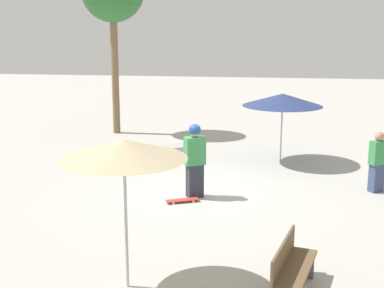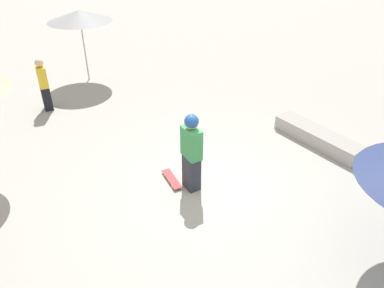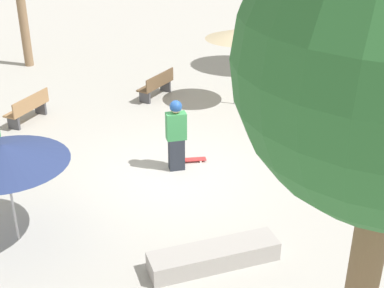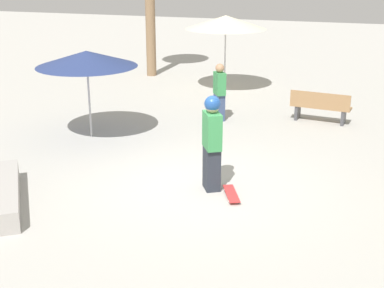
{
  "view_description": "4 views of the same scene",
  "coord_description": "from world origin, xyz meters",
  "px_view_note": "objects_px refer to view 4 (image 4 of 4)",
  "views": [
    {
      "loc": [
        -1.74,
        12.86,
        4.22
      ],
      "look_at": [
        0.05,
        0.51,
        1.39
      ],
      "focal_mm": 50.0,
      "sensor_mm": 36.0,
      "label": 1
    },
    {
      "loc": [
        -6.68,
        0.4,
        5.33
      ],
      "look_at": [
        0.21,
        0.3,
        1.03
      ],
      "focal_mm": 35.0,
      "sensor_mm": 36.0,
      "label": 2
    },
    {
      "loc": [
        3.77,
        -10.97,
        6.53
      ],
      "look_at": [
        0.47,
        0.14,
        0.84
      ],
      "focal_mm": 50.0,
      "sensor_mm": 36.0,
      "label": 3
    },
    {
      "loc": [
        9.14,
        2.91,
        4.21
      ],
      "look_at": [
        0.15,
        -0.03,
        0.92
      ],
      "focal_mm": 50.0,
      "sensor_mm": 36.0,
      "label": 4
    }
  ],
  "objects_px": {
    "skateboard": "(231,194)",
    "bystander_watching": "(219,92)",
    "bench_near": "(320,107)",
    "shade_umbrella_navy": "(87,59)",
    "shade_umbrella_cream": "(226,22)",
    "concrete_ledge": "(2,195)",
    "skater_main": "(212,140)"
  },
  "relations": [
    {
      "from": "shade_umbrella_cream",
      "to": "bystander_watching",
      "type": "distance_m",
      "value": 3.88
    },
    {
      "from": "concrete_ledge",
      "to": "bystander_watching",
      "type": "height_order",
      "value": "bystander_watching"
    },
    {
      "from": "skater_main",
      "to": "bench_near",
      "type": "distance_m",
      "value": 5.45
    },
    {
      "from": "bystander_watching",
      "to": "shade_umbrella_navy",
      "type": "bearing_deg",
      "value": -81.18
    },
    {
      "from": "concrete_ledge",
      "to": "bench_near",
      "type": "relative_size",
      "value": 1.45
    },
    {
      "from": "skateboard",
      "to": "bench_near",
      "type": "bearing_deg",
      "value": 144.34
    },
    {
      "from": "concrete_ledge",
      "to": "bench_near",
      "type": "bearing_deg",
      "value": 144.9
    },
    {
      "from": "bench_near",
      "to": "bystander_watching",
      "type": "relative_size",
      "value": 1.05
    },
    {
      "from": "shade_umbrella_cream",
      "to": "bystander_watching",
      "type": "relative_size",
      "value": 1.71
    },
    {
      "from": "bench_near",
      "to": "shade_umbrella_navy",
      "type": "distance_m",
      "value": 6.3
    },
    {
      "from": "shade_umbrella_cream",
      "to": "shade_umbrella_navy",
      "type": "relative_size",
      "value": 1.1
    },
    {
      "from": "concrete_ledge",
      "to": "bystander_watching",
      "type": "relative_size",
      "value": 1.52
    },
    {
      "from": "bench_near",
      "to": "skateboard",
      "type": "bearing_deg",
      "value": -94.46
    },
    {
      "from": "skateboard",
      "to": "bench_near",
      "type": "height_order",
      "value": "bench_near"
    },
    {
      "from": "skateboard",
      "to": "concrete_ledge",
      "type": "distance_m",
      "value": 4.18
    },
    {
      "from": "concrete_ledge",
      "to": "shade_umbrella_cream",
      "type": "height_order",
      "value": "shade_umbrella_cream"
    },
    {
      "from": "bench_near",
      "to": "bystander_watching",
      "type": "distance_m",
      "value": 2.75
    },
    {
      "from": "bench_near",
      "to": "concrete_ledge",
      "type": "bearing_deg",
      "value": -118.15
    },
    {
      "from": "skateboard",
      "to": "concrete_ledge",
      "type": "relative_size",
      "value": 0.34
    },
    {
      "from": "skateboard",
      "to": "shade_umbrella_navy",
      "type": "bearing_deg",
      "value": -143.94
    },
    {
      "from": "concrete_ledge",
      "to": "bench_near",
      "type": "height_order",
      "value": "bench_near"
    },
    {
      "from": "skateboard",
      "to": "bystander_watching",
      "type": "height_order",
      "value": "bystander_watching"
    },
    {
      "from": "concrete_ledge",
      "to": "bystander_watching",
      "type": "bearing_deg",
      "value": 160.15
    },
    {
      "from": "skater_main",
      "to": "skateboard",
      "type": "xyz_separation_m",
      "value": [
        0.24,
        0.45,
        -0.94
      ]
    },
    {
      "from": "bench_near",
      "to": "shade_umbrella_cream",
      "type": "height_order",
      "value": "shade_umbrella_cream"
    },
    {
      "from": "skater_main",
      "to": "shade_umbrella_navy",
      "type": "height_order",
      "value": "shade_umbrella_navy"
    },
    {
      "from": "concrete_ledge",
      "to": "shade_umbrella_navy",
      "type": "xyz_separation_m",
      "value": [
        -4.01,
        -0.35,
        1.76
      ]
    },
    {
      "from": "bench_near",
      "to": "shade_umbrella_cream",
      "type": "bearing_deg",
      "value": 147.24
    },
    {
      "from": "skater_main",
      "to": "shade_umbrella_cream",
      "type": "relative_size",
      "value": 0.69
    },
    {
      "from": "skateboard",
      "to": "concrete_ledge",
      "type": "bearing_deg",
      "value": -91.54
    },
    {
      "from": "shade_umbrella_navy",
      "to": "skater_main",
      "type": "bearing_deg",
      "value": 60.05
    },
    {
      "from": "skater_main",
      "to": "bystander_watching",
      "type": "relative_size",
      "value": 1.18
    }
  ]
}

